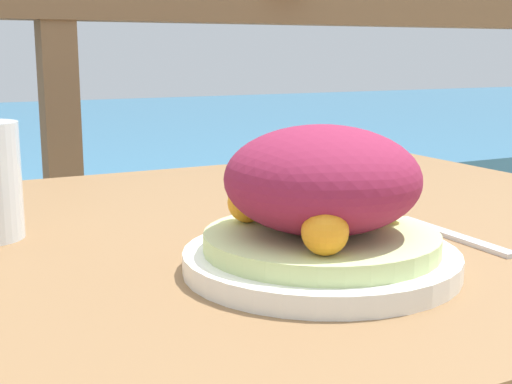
# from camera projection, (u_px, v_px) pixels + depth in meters

# --- Properties ---
(patio_table) EXTENTS (1.25, 0.88, 0.71)m
(patio_table) POSITION_uv_depth(u_px,v_px,m) (202.00, 301.00, 0.84)
(patio_table) COLOR olive
(patio_table) RESTS_ON ground_plane
(railing_fence) EXTENTS (2.80, 0.08, 1.06)m
(railing_fence) POSITION_uv_depth(u_px,v_px,m) (60.00, 109.00, 1.45)
(railing_fence) COLOR brown
(railing_fence) RESTS_ON ground_plane
(salad_plate) EXTENTS (0.26, 0.26, 0.14)m
(salad_plate) POSITION_uv_depth(u_px,v_px,m) (322.00, 209.00, 0.67)
(salad_plate) COLOR white
(salad_plate) RESTS_ON patio_table
(fork) EXTENTS (0.02, 0.18, 0.00)m
(fork) POSITION_uv_depth(u_px,v_px,m) (452.00, 235.00, 0.80)
(fork) COLOR silver
(fork) RESTS_ON patio_table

